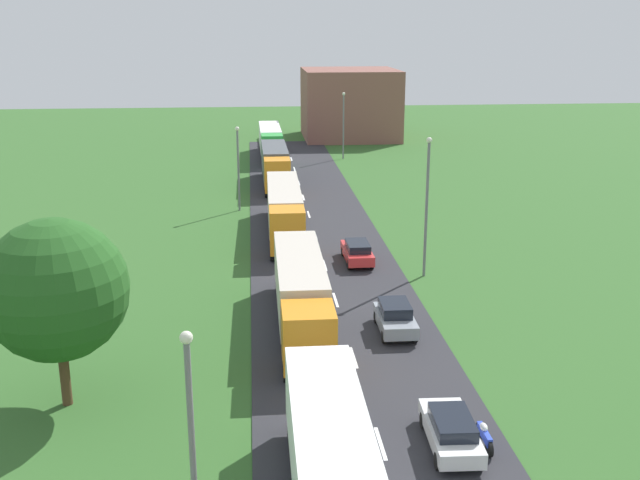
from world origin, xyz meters
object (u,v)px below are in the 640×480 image
(truck_lead, at_px, (333,474))
(lamppost_second, at_px, (427,201))
(lamppost_lead, at_px, (192,450))
(distant_building, at_px, (350,104))
(truck_third, at_px, (284,208))
(car_second, at_px, (451,430))
(car_fourth, at_px, (357,251))
(motorcycle_courier, at_px, (484,436))
(truck_fourth, at_px, (275,164))
(lamppost_third, at_px, (238,164))
(tree_birch, at_px, (56,290))
(lamppost_fourth, at_px, (343,122))
(truck_fifth, at_px, (270,140))
(car_third, at_px, (395,317))
(truck_second, at_px, (301,291))

(truck_lead, distance_m, lamppost_second, 26.38)
(truck_lead, height_order, lamppost_second, lamppost_second)
(lamppost_lead, height_order, distant_building, distant_building)
(truck_third, height_order, car_second, truck_third)
(car_fourth, xyz_separation_m, motorcycle_courier, (1.66, -23.43, -0.29))
(truck_fourth, distance_m, lamppost_third, 11.00)
(tree_birch, distance_m, distant_building, 79.61)
(truck_fourth, xyz_separation_m, lamppost_fourth, (8.73, 14.75, 2.25))
(motorcycle_courier, distance_m, tree_birch, 18.25)
(lamppost_third, height_order, lamppost_fourth, lamppost_fourth)
(truck_fifth, xyz_separation_m, tree_birch, (-10.51, -60.72, 3.10))
(distant_building, bearing_deg, lamppost_fourth, -99.87)
(truck_third, xyz_separation_m, car_second, (4.97, -31.02, -1.31))
(truck_fourth, bearing_deg, lamppost_third, -108.90)
(car_third, bearing_deg, car_second, -89.89)
(lamppost_lead, relative_size, lamppost_fourth, 1.01)
(car_fourth, xyz_separation_m, tree_birch, (-15.23, -18.35, 4.40))
(lamppost_lead, bearing_deg, distant_building, 79.76)
(lamppost_third, bearing_deg, truck_lead, -85.39)
(truck_lead, bearing_deg, lamppost_lead, -153.72)
(truck_fifth, height_order, lamppost_second, lamppost_second)
(motorcycle_courier, distance_m, lamppost_lead, 12.94)
(truck_fourth, xyz_separation_m, distant_building, (11.73, 31.99, 2.61))
(lamppost_fourth, bearing_deg, truck_fourth, -120.63)
(truck_second, bearing_deg, motorcycle_courier, -63.45)
(car_second, height_order, lamppost_fourth, lamppost_fourth)
(car_second, relative_size, motorcycle_courier, 2.26)
(lamppost_lead, relative_size, tree_birch, 0.98)
(truck_fifth, relative_size, lamppost_lead, 1.73)
(truck_lead, bearing_deg, distant_building, 82.23)
(truck_lead, relative_size, truck_third, 0.88)
(lamppost_second, bearing_deg, truck_fifth, 100.83)
(truck_fifth, distance_m, lamppost_fourth, 9.18)
(truck_third, distance_m, distant_building, 51.79)
(car_second, height_order, tree_birch, tree_birch)
(truck_fifth, bearing_deg, truck_third, -89.82)
(motorcycle_courier, xyz_separation_m, lamppost_second, (2.30, 20.39, 4.47))
(lamppost_second, distance_m, lamppost_third, 22.49)
(car_fourth, height_order, motorcycle_courier, car_fourth)
(truck_third, distance_m, tree_birch, 28.29)
(lamppost_lead, bearing_deg, car_second, 35.22)
(motorcycle_courier, relative_size, lamppost_third, 0.26)
(truck_fifth, relative_size, lamppost_fourth, 1.75)
(car_second, bearing_deg, motorcycle_courier, -3.72)
(truck_second, xyz_separation_m, truck_third, (-0.03, 18.62, 0.02))
(car_third, bearing_deg, truck_fourth, 97.53)
(truck_third, relative_size, lamppost_fourth, 1.87)
(truck_third, relative_size, lamppost_second, 1.64)
(car_third, distance_m, lamppost_third, 29.32)
(car_second, bearing_deg, car_third, 90.11)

